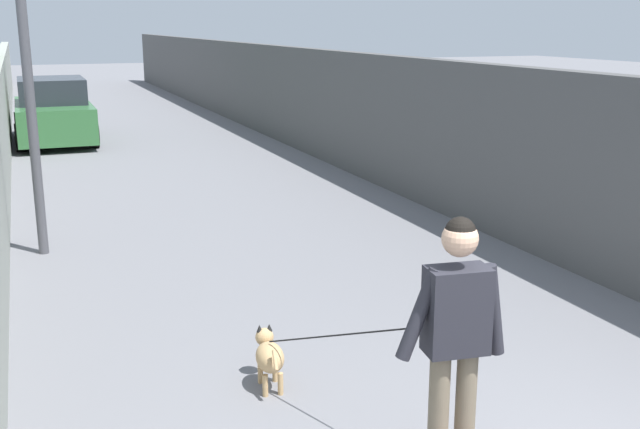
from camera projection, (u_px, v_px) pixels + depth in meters
The scene contains 6 objects.
ground_plane at pixel (160, 154), 16.72m from camera, with size 80.00×80.00×0.00m, color slate.
fence_right at pixel (328, 106), 15.77m from camera, with size 48.00×0.30×2.28m, color #4C4C4C.
lamp_post at pixel (23, 21), 8.86m from camera, with size 0.36×0.36×4.12m.
person_skateboarder at pixel (456, 326), 4.59m from camera, with size 0.27×0.72×1.64m.
dog at pixel (270, 355), 5.99m from camera, with size 1.90×0.83×1.06m.
car_near at pixel (53, 113), 18.27m from camera, with size 3.94×1.80×1.54m.
Camera 1 is at (-2.69, 2.75, 2.82)m, focal length 42.62 mm.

